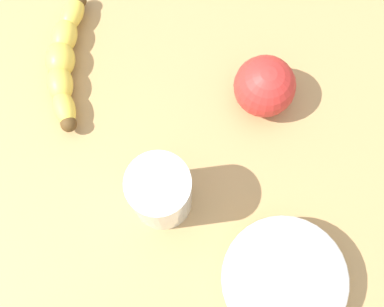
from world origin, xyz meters
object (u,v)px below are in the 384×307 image
banana (64,60)px  apple_fruit (265,86)px  smoothie_glass (161,193)px  ceramic_bowl (283,280)px

banana → apple_fruit: (-9.83, -24.37, 1.99)cm
smoothie_glass → ceramic_bowl: (-12.32, -11.86, -2.49)cm
banana → apple_fruit: 26.36cm
ceramic_bowl → apple_fruit: bearing=-8.4°
banana → apple_fruit: apple_fruit is taller
ceramic_bowl → apple_fruit: apple_fruit is taller
banana → ceramic_bowl: bearing=45.0°
banana → ceramic_bowl: ceramic_bowl is taller
ceramic_bowl → apple_fruit: (23.25, -3.44, 1.17)cm
smoothie_glass → ceramic_bowl: smoothie_glass is taller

